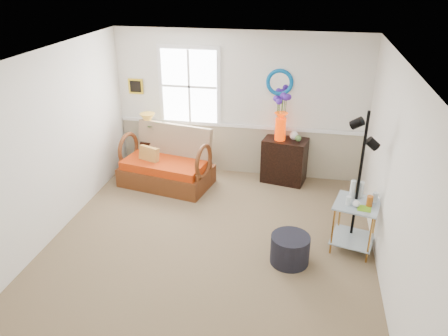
% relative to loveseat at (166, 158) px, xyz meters
% --- Properties ---
extents(floor, '(4.50, 5.00, 0.01)m').
position_rel_loveseat_xyz_m(floor, '(1.16, -1.71, -0.51)').
color(floor, '#816F4E').
rests_on(floor, ground).
extents(ceiling, '(4.50, 5.00, 0.01)m').
position_rel_loveseat_xyz_m(ceiling, '(1.16, -1.71, 2.09)').
color(ceiling, white).
rests_on(ceiling, walls).
extents(walls, '(4.51, 5.01, 2.60)m').
position_rel_loveseat_xyz_m(walls, '(1.16, -1.71, 0.79)').
color(walls, white).
rests_on(walls, floor).
extents(wainscot, '(4.46, 0.02, 0.90)m').
position_rel_loveseat_xyz_m(wainscot, '(1.16, 0.77, -0.06)').
color(wainscot, tan).
rests_on(wainscot, walls).
extents(chair_rail, '(4.46, 0.04, 0.06)m').
position_rel_loveseat_xyz_m(chair_rail, '(1.16, 0.76, 0.41)').
color(chair_rail, white).
rests_on(chair_rail, walls).
extents(window, '(1.14, 0.06, 1.44)m').
position_rel_loveseat_xyz_m(window, '(0.26, 0.76, 1.09)').
color(window, white).
rests_on(window, walls).
extents(picture, '(0.28, 0.03, 0.28)m').
position_rel_loveseat_xyz_m(picture, '(-0.76, 0.77, 1.04)').
color(picture, '#B5931D').
rests_on(picture, walls).
extents(mirror, '(0.47, 0.07, 0.47)m').
position_rel_loveseat_xyz_m(mirror, '(1.86, 0.77, 1.24)').
color(mirror, '#0A5EAD').
rests_on(mirror, walls).
extents(loveseat, '(1.68, 1.15, 1.01)m').
position_rel_loveseat_xyz_m(loveseat, '(0.00, 0.00, 0.00)').
color(loveseat, brown).
rests_on(loveseat, floor).
extents(throw_pillow, '(0.39, 0.23, 0.38)m').
position_rel_loveseat_xyz_m(throw_pillow, '(-0.29, -0.06, 0.02)').
color(throw_pillow, '#B8671E').
rests_on(throw_pillow, loveseat).
extents(lamp_stand, '(0.41, 0.41, 0.62)m').
position_rel_loveseat_xyz_m(lamp_stand, '(-0.45, 0.52, -0.19)').
color(lamp_stand, black).
rests_on(lamp_stand, floor).
extents(table_lamp, '(0.28, 0.28, 0.50)m').
position_rel_loveseat_xyz_m(table_lamp, '(-0.48, 0.52, 0.37)').
color(table_lamp, '#AB7E28').
rests_on(table_lamp, lamp_stand).
extents(potted_plant, '(0.47, 0.49, 0.31)m').
position_rel_loveseat_xyz_m(potted_plant, '(-0.30, 0.52, 0.27)').
color(potted_plant, '#4E793B').
rests_on(potted_plant, lamp_stand).
extents(cabinet, '(0.82, 0.61, 0.80)m').
position_rel_loveseat_xyz_m(cabinet, '(2.04, 0.55, -0.11)').
color(cabinet, black).
rests_on(cabinet, floor).
extents(flower_vase, '(0.25, 0.25, 0.82)m').
position_rel_loveseat_xyz_m(flower_vase, '(1.93, 0.52, 0.70)').
color(flower_vase, red).
rests_on(flower_vase, cabinet).
extents(side_table, '(0.68, 0.68, 0.72)m').
position_rel_loveseat_xyz_m(side_table, '(3.11, -1.38, -0.15)').
color(side_table, '#B98036').
rests_on(side_table, floor).
extents(tabletop_items, '(0.48, 0.48, 0.25)m').
position_rel_loveseat_xyz_m(tabletop_items, '(3.16, -1.35, 0.34)').
color(tabletop_items, silver).
rests_on(tabletop_items, side_table).
extents(floor_lamp, '(0.37, 0.37, 1.95)m').
position_rel_loveseat_xyz_m(floor_lamp, '(3.11, -1.25, 0.47)').
color(floor_lamp, black).
rests_on(floor_lamp, floor).
extents(ottoman, '(0.54, 0.54, 0.39)m').
position_rel_loveseat_xyz_m(ottoman, '(2.29, -1.85, -0.31)').
color(ottoman, black).
rests_on(ottoman, floor).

